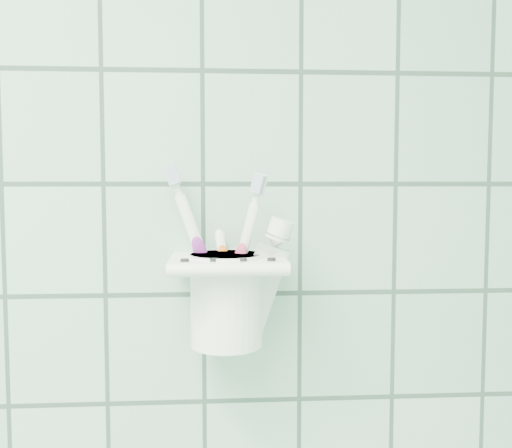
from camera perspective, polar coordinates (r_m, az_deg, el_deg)
The scene contains 6 objects.
holder_bracket at distance 0.67m, azimuth -2.84°, elevation -4.07°, with size 0.13×0.11×0.04m.
cup at distance 0.69m, azimuth -2.97°, elevation -7.23°, with size 0.09×0.09×0.11m.
toothbrush_pink at distance 0.69m, azimuth -2.57°, elevation -2.05°, with size 0.07×0.02×0.22m.
toothbrush_blue at distance 0.67m, azimuth -2.36°, elevation -3.10°, with size 0.03×0.08×0.20m.
toothbrush_orange at distance 0.69m, azimuth -3.44°, elevation -2.82°, with size 0.06×0.03×0.20m.
toothpaste_tube at distance 0.67m, azimuth -1.34°, elevation -4.31°, with size 0.07×0.04×0.16m.
Camera 1 is at (0.63, 0.48, 1.39)m, focal length 40.00 mm.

